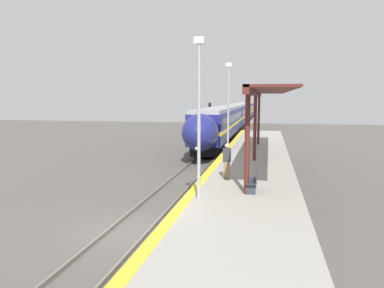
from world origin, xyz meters
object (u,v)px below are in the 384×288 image
Objects in this scene: person_waiting at (227,161)px; railway_signal at (210,117)px; train at (237,115)px; lamppost_near at (199,110)px; platform_bench at (254,180)px; lamppost_mid at (228,105)px.

person_waiting is 26.14m from railway_signal.
lamppost_near is (2.31, -45.02, 2.16)m from train.
train reaches higher than platform_bench.
lamppost_near reaches higher than railway_signal.
railway_signal is (-1.92, -15.46, 0.39)m from train.
person_waiting reaches higher than platform_bench.
lamppost_near and lamppost_mid have the same top height.
platform_bench is at bearing 41.29° from lamppost_near.
train is 15.58m from railway_signal.
train is 43.52m from platform_bench.
platform_bench is 0.24× the size of lamppost_mid.
person_waiting is at bearing -84.28° from lamppost_mid.
platform_bench is 0.84× the size of person_waiting.
lamppost_near is 10.00m from lamppost_mid.
lamppost_near is at bearing -81.85° from railway_signal.
railway_signal is at bearing 100.69° from person_waiting.
platform_bench is at bearing -77.48° from railway_signal.
train is at bearing 93.78° from lamppost_mid.
lamppost_mid is (2.31, -35.02, 2.16)m from train.
railway_signal is at bearing -97.09° from train.
railway_signal reaches higher than train.
lamppost_near is (-1.95, -1.71, 2.90)m from platform_bench.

